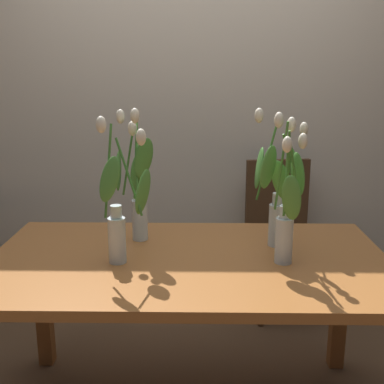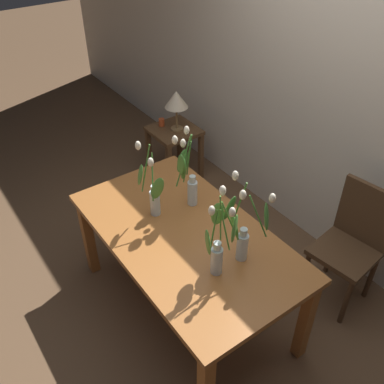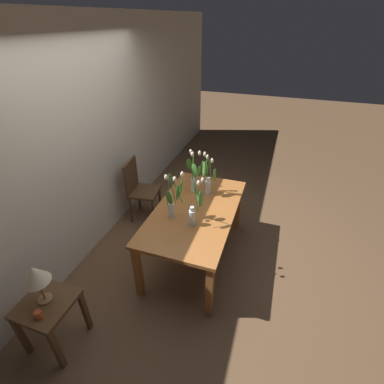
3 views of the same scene
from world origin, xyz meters
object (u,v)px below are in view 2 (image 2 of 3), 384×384
object	(u,v)px
side_table	(174,139)
table_lamp	(176,100)
tulip_vase_3	(153,194)
dining_chair	(353,239)
dining_table	(186,243)
pillar_candle	(162,122)
tulip_vase_1	(188,179)
tulip_vase_2	(244,234)
tulip_vase_0	(220,242)

from	to	relation	value
side_table	table_lamp	xyz separation A→B (m)	(0.02, 0.02, 0.42)
tulip_vase_3	dining_chair	xyz separation A→B (m)	(0.80, 1.12, -0.40)
dining_table	side_table	distance (m)	1.71
dining_table	pillar_candle	size ratio (longest dim) A/B	21.33
tulip_vase_1	table_lamp	world-z (taller)	tulip_vase_1
tulip_vase_2	table_lamp	xyz separation A→B (m)	(-1.80, 0.74, -0.07)
tulip_vase_1	dining_chair	world-z (taller)	tulip_vase_1
tulip_vase_3	pillar_candle	xyz separation A→B (m)	(-1.32, 0.89, -0.34)
tulip_vase_1	tulip_vase_3	world-z (taller)	tulip_vase_1
dining_chair	side_table	world-z (taller)	dining_chair
tulip_vase_0	tulip_vase_2	bearing A→B (deg)	90.37
tulip_vase_1	pillar_candle	distance (m)	1.54
dining_chair	tulip_vase_0	bearing A→B (deg)	-99.29
side_table	dining_chair	bearing A→B (deg)	4.85
side_table	tulip_vase_2	bearing A→B (deg)	-21.59
dining_table	side_table	bearing A→B (deg)	148.95
tulip_vase_3	pillar_candle	distance (m)	1.63
table_lamp	side_table	bearing A→B (deg)	-140.32
tulip_vase_0	pillar_candle	size ratio (longest dim) A/B	7.70
dining_chair	side_table	bearing A→B (deg)	-175.15
tulip_vase_1	pillar_candle	bearing A→B (deg)	154.92
dining_chair	table_lamp	size ratio (longest dim) A/B	2.34
table_lamp	pillar_candle	bearing A→B (deg)	-151.99
tulip_vase_0	tulip_vase_2	world-z (taller)	tulip_vase_2
tulip_vase_1	dining_chair	bearing A→B (deg)	48.26
tulip_vase_1	tulip_vase_3	size ratio (longest dim) A/B	1.02
tulip_vase_0	dining_chair	distance (m)	1.17
dining_table	tulip_vase_2	size ratio (longest dim) A/B	2.75
tulip_vase_0	pillar_candle	bearing A→B (deg)	156.72
tulip_vase_0	dining_chair	world-z (taller)	tulip_vase_0
tulip_vase_1	side_table	xyz separation A→B (m)	(-1.23, 0.69, -0.53)
tulip_vase_0	table_lamp	bearing A→B (deg)	152.94
tulip_vase_1	side_table	world-z (taller)	tulip_vase_1
side_table	pillar_candle	distance (m)	0.21
tulip_vase_0	tulip_vase_3	size ratio (longest dim) A/B	1.01
dining_chair	side_table	distance (m)	2.01
table_lamp	pillar_candle	distance (m)	0.32
dining_table	tulip_vase_1	distance (m)	0.42
dining_table	tulip_vase_3	size ratio (longest dim) A/B	2.79
tulip_vase_3	side_table	bearing A→B (deg)	141.52
dining_table	dining_chair	bearing A→B (deg)	62.43
tulip_vase_0	pillar_candle	xyz separation A→B (m)	(-1.95, 0.84, -0.38)
dining_table	table_lamp	world-z (taller)	table_lamp
side_table	table_lamp	distance (m)	0.43
tulip_vase_1	tulip_vase_3	xyz separation A→B (m)	(-0.03, -0.26, -0.03)
tulip_vase_0	pillar_candle	distance (m)	2.15
dining_table	side_table	world-z (taller)	dining_table
tulip_vase_2	tulip_vase_3	bearing A→B (deg)	-160.01
tulip_vase_2	tulip_vase_1	bearing A→B (deg)	177.37
tulip_vase_2	pillar_candle	bearing A→B (deg)	161.26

